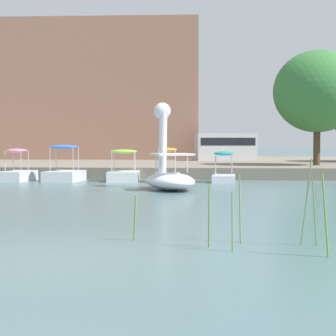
% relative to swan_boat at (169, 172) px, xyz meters
% --- Properties ---
extents(ground_plane, '(660.82, 660.82, 0.00)m').
position_rel_swan_boat_xyz_m(ground_plane, '(-0.59, -12.68, -0.67)').
color(ground_plane, slate).
extents(shore_bank_far, '(151.08, 27.90, 0.58)m').
position_rel_swan_boat_xyz_m(shore_bank_far, '(-0.59, 19.83, -0.38)').
color(shore_bank_far, slate).
rests_on(shore_bank_far, ground_plane).
extents(swan_boat, '(2.71, 3.54, 3.36)m').
position_rel_swan_boat_xyz_m(swan_boat, '(0.00, 0.00, 0.00)').
color(swan_boat, white).
rests_on(swan_boat, ground_plane).
extents(pedal_boat_teal, '(1.08, 1.99, 1.41)m').
position_rel_swan_boat_xyz_m(pedal_boat_teal, '(2.15, 4.20, -0.21)').
color(pedal_boat_teal, white).
rests_on(pedal_boat_teal, ground_plane).
extents(pedal_boat_orange, '(1.31, 2.38, 1.57)m').
position_rel_swan_boat_xyz_m(pedal_boat_orange, '(-0.42, 4.12, -0.21)').
color(pedal_boat_orange, white).
rests_on(pedal_boat_orange, ground_plane).
extents(pedal_boat_lime, '(1.64, 2.50, 1.49)m').
position_rel_swan_boat_xyz_m(pedal_boat_lime, '(-2.50, 4.62, -0.21)').
color(pedal_boat_lime, white).
rests_on(pedal_boat_lime, ground_plane).
extents(pedal_boat_blue, '(1.57, 2.36, 1.70)m').
position_rel_swan_boat_xyz_m(pedal_boat_blue, '(-5.27, 4.40, -0.22)').
color(pedal_boat_blue, white).
rests_on(pedal_boat_blue, ground_plane).
extents(pedal_boat_pink, '(1.32, 2.33, 1.52)m').
position_rel_swan_boat_xyz_m(pedal_boat_pink, '(-7.55, 4.42, -0.26)').
color(pedal_boat_pink, white).
rests_on(pedal_boat_pink, ground_plane).
extents(tree_broadleaf_left, '(6.12, 6.18, 6.33)m').
position_rel_swan_boat_xyz_m(tree_broadleaf_left, '(7.37, 10.20, 3.96)').
color(tree_broadleaf_left, '#4C3823').
rests_on(tree_broadleaf_left, shore_bank_far).
extents(parked_van, '(4.55, 2.58, 1.94)m').
position_rel_swan_boat_xyz_m(parked_van, '(2.54, 19.23, 0.95)').
color(parked_van, silver).
rests_on(parked_van, shore_bank_far).
extents(apartment_block, '(17.04, 10.28, 10.85)m').
position_rel_swan_boat_xyz_m(apartment_block, '(-7.99, 25.18, 5.33)').
color(apartment_block, '#996B56').
rests_on(apartment_block, shore_bank_far).
extents(reed_clump_foreground, '(3.16, 1.25, 1.47)m').
position_rel_swan_boat_xyz_m(reed_clump_foreground, '(2.20, -11.68, -0.11)').
color(reed_clump_foreground, '#669942').
rests_on(reed_clump_foreground, ground_plane).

